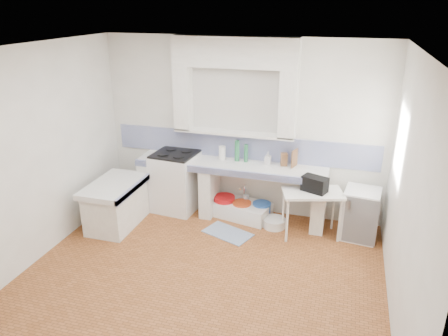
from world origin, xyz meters
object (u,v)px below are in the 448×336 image
(sink, at_px, (242,210))
(side_table, at_px, (311,214))
(stove, at_px, (176,182))
(fridge, at_px, (360,214))

(sink, height_order, side_table, side_table)
(stove, relative_size, fridge, 1.28)
(stove, relative_size, side_table, 1.12)
(stove, height_order, sink, stove)
(sink, relative_size, side_table, 1.07)
(side_table, relative_size, fridge, 1.14)
(sink, height_order, fridge, fridge)
(side_table, bearing_deg, stove, 156.37)
(side_table, xyz_separation_m, fridge, (0.70, 0.16, 0.02))
(fridge, bearing_deg, stove, -175.31)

